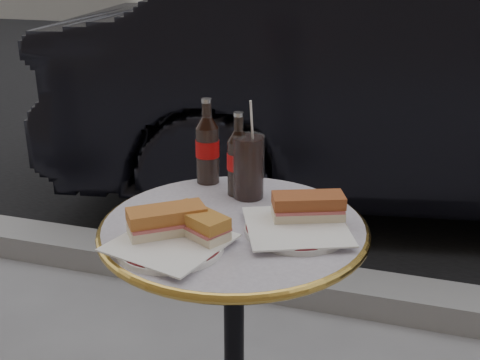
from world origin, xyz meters
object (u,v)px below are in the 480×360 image
(plate_left, at_px, (170,246))
(parked_car, at_px, (459,79))
(bistro_table, at_px, (234,355))
(plate_right, at_px, (296,230))
(cola_bottle_left, at_px, (207,141))
(cola_glass, at_px, (248,166))
(cola_bottle_right, at_px, (239,154))

(plate_left, distance_m, parked_car, 2.37)
(bistro_table, relative_size, plate_right, 3.16)
(cola_bottle_left, bearing_deg, plate_right, -38.19)
(plate_left, relative_size, cola_glass, 1.40)
(plate_right, height_order, cola_bottle_right, cola_bottle_right)
(cola_bottle_left, distance_m, cola_bottle_right, 0.12)
(plate_left, bearing_deg, cola_bottle_right, 81.77)
(plate_right, distance_m, parked_car, 2.16)
(plate_right, bearing_deg, plate_left, -146.67)
(bistro_table, distance_m, cola_glass, 0.48)
(cola_bottle_left, relative_size, cola_bottle_right, 1.06)
(plate_left, xyz_separation_m, cola_bottle_left, (-0.06, 0.39, 0.11))
(plate_right, relative_size, cola_glass, 1.42)
(cola_bottle_right, relative_size, cola_glass, 1.32)
(plate_left, xyz_separation_m, cola_bottle_right, (0.05, 0.33, 0.10))
(plate_right, bearing_deg, cola_bottle_left, 141.81)
(cola_bottle_left, bearing_deg, bistro_table, -57.38)
(plate_left, bearing_deg, bistro_table, 60.93)
(plate_left, relative_size, plate_right, 0.99)
(cola_bottle_left, bearing_deg, cola_glass, -27.05)
(bistro_table, bearing_deg, cola_bottle_left, 122.62)
(cola_glass, bearing_deg, bistro_table, -85.65)
(plate_left, xyz_separation_m, cola_glass, (0.08, 0.32, 0.08))
(parked_car, bearing_deg, cola_glass, 153.90)
(plate_left, bearing_deg, cola_bottle_left, 98.41)
(plate_right, height_order, parked_car, parked_car)
(plate_right, xyz_separation_m, cola_glass, (-0.16, 0.16, 0.08))
(cola_bottle_right, bearing_deg, cola_glass, -19.92)
(cola_bottle_left, bearing_deg, parked_car, 69.79)
(cola_glass, bearing_deg, plate_left, -103.48)
(parked_car, bearing_deg, cola_bottle_right, 153.05)
(cola_bottle_right, bearing_deg, parked_car, 73.11)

